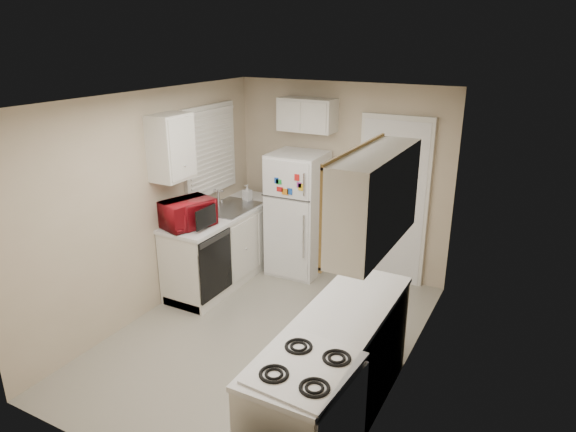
% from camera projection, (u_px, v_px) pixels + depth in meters
% --- Properties ---
extents(floor, '(3.80, 3.80, 0.00)m').
position_uv_depth(floor, '(265.00, 336.00, 5.27)').
color(floor, '#AEA99B').
rests_on(floor, ground).
extents(ceiling, '(3.80, 3.80, 0.00)m').
position_uv_depth(ceiling, '(261.00, 98.00, 4.47)').
color(ceiling, white).
rests_on(ceiling, floor).
extents(wall_left, '(3.80, 3.80, 0.00)m').
position_uv_depth(wall_left, '(151.00, 205.00, 5.49)').
color(wall_left, '#C0AF94').
rests_on(wall_left, floor).
extents(wall_right, '(3.80, 3.80, 0.00)m').
position_uv_depth(wall_right, '(408.00, 255.00, 4.25)').
color(wall_right, '#C0AF94').
rests_on(wall_right, floor).
extents(wall_back, '(2.80, 2.80, 0.00)m').
position_uv_depth(wall_back, '(340.00, 179.00, 6.45)').
color(wall_back, '#C0AF94').
rests_on(wall_back, floor).
extents(wall_front, '(2.80, 2.80, 0.00)m').
position_uv_depth(wall_front, '(112.00, 319.00, 3.29)').
color(wall_front, '#C0AF94').
rests_on(wall_front, floor).
extents(left_counter, '(0.60, 1.80, 0.90)m').
position_uv_depth(left_counter, '(225.00, 246.00, 6.36)').
color(left_counter, silver).
rests_on(left_counter, floor).
extents(dishwasher, '(0.03, 0.58, 0.72)m').
position_uv_depth(dishwasher, '(216.00, 266.00, 5.72)').
color(dishwasher, black).
rests_on(dishwasher, floor).
extents(sink, '(0.54, 0.74, 0.16)m').
position_uv_depth(sink, '(231.00, 211.00, 6.34)').
color(sink, gray).
rests_on(sink, left_counter).
extents(microwave, '(0.62, 0.46, 0.37)m').
position_uv_depth(microwave, '(188.00, 214.00, 5.67)').
color(microwave, maroon).
rests_on(microwave, left_counter).
extents(soap_bottle, '(0.11, 0.11, 0.21)m').
position_uv_depth(soap_bottle, '(247.00, 193.00, 6.58)').
color(soap_bottle, silver).
rests_on(soap_bottle, left_counter).
extents(window_blinds, '(0.10, 0.98, 1.08)m').
position_uv_depth(window_blinds, '(210.00, 150.00, 6.21)').
color(window_blinds, silver).
rests_on(window_blinds, wall_left).
extents(upper_cabinet_left, '(0.30, 0.45, 0.70)m').
position_uv_depth(upper_cabinet_left, '(171.00, 147.00, 5.41)').
color(upper_cabinet_left, silver).
rests_on(upper_cabinet_left, wall_left).
extents(refrigerator, '(0.66, 0.64, 1.56)m').
position_uv_depth(refrigerator, '(297.00, 214.00, 6.48)').
color(refrigerator, white).
rests_on(refrigerator, floor).
extents(cabinet_over_fridge, '(0.70, 0.30, 0.40)m').
position_uv_depth(cabinet_over_fridge, '(307.00, 115.00, 6.23)').
color(cabinet_over_fridge, silver).
rests_on(cabinet_over_fridge, wall_back).
extents(interior_door, '(0.86, 0.06, 2.08)m').
position_uv_depth(interior_door, '(392.00, 202.00, 6.17)').
color(interior_door, white).
rests_on(interior_door, floor).
extents(right_counter, '(0.60, 2.00, 0.90)m').
position_uv_depth(right_counter, '(334.00, 373.00, 3.97)').
color(right_counter, silver).
rests_on(right_counter, floor).
extents(stove, '(0.62, 0.74, 0.86)m').
position_uv_depth(stove, '(305.00, 428.00, 3.45)').
color(stove, white).
rests_on(stove, floor).
extents(upper_cabinet_right, '(0.30, 1.20, 0.70)m').
position_uv_depth(upper_cabinet_right, '(375.00, 199.00, 3.70)').
color(upper_cabinet_right, silver).
rests_on(upper_cabinet_right, wall_right).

